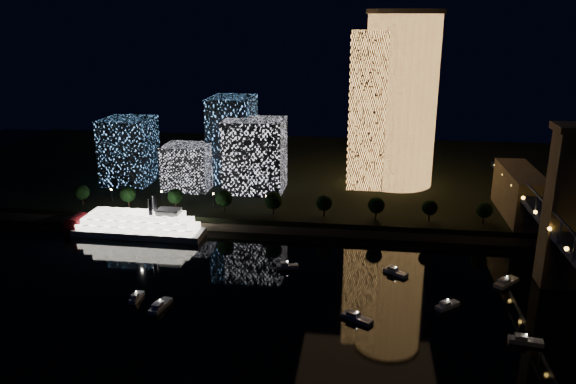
% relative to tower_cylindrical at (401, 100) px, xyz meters
% --- Properties ---
extents(ground, '(520.00, 520.00, 0.00)m').
position_rel_tower_cylindrical_xyz_m(ground, '(-19.79, -138.57, -43.97)').
color(ground, black).
rests_on(ground, ground).
extents(far_bank, '(420.00, 160.00, 5.00)m').
position_rel_tower_cylindrical_xyz_m(far_bank, '(-19.79, 21.43, -41.47)').
color(far_bank, black).
rests_on(far_bank, ground).
extents(seawall, '(420.00, 6.00, 3.00)m').
position_rel_tower_cylindrical_xyz_m(seawall, '(-19.79, -56.57, -42.47)').
color(seawall, '#6B5E4C').
rests_on(seawall, ground).
extents(tower_cylindrical, '(34.00, 34.00, 77.69)m').
position_rel_tower_cylindrical_xyz_m(tower_cylindrical, '(0.00, 0.00, 0.00)').
color(tower_cylindrical, '#F3A24D').
rests_on(tower_cylindrical, far_bank).
extents(tower_rectangular, '(21.66, 21.66, 68.93)m').
position_rel_tower_cylindrical_xyz_m(tower_rectangular, '(-11.94, -3.64, -4.50)').
color(tower_rectangular, '#F3A24D').
rests_on(tower_rectangular, far_bank).
extents(midrise_blocks, '(84.41, 39.63, 39.31)m').
position_rel_tower_cylindrical_xyz_m(midrise_blocks, '(-86.63, -13.05, -22.77)').
color(midrise_blocks, white).
rests_on(midrise_blocks, far_bank).
extents(riverboat, '(53.57, 11.96, 16.09)m').
position_rel_tower_cylindrical_xyz_m(riverboat, '(-101.16, -67.90, -39.84)').
color(riverboat, silver).
rests_on(riverboat, ground).
extents(motorboats, '(120.43, 82.89, 2.78)m').
position_rel_tower_cylindrical_xyz_m(motorboats, '(-21.20, -120.63, -43.15)').
color(motorboats, silver).
rests_on(motorboats, ground).
extents(esplanade_trees, '(166.25, 6.93, 8.96)m').
position_rel_tower_cylindrical_xyz_m(esplanade_trees, '(-52.16, -50.57, -33.49)').
color(esplanade_trees, black).
rests_on(esplanade_trees, far_bank).
extents(street_lamps, '(132.70, 0.70, 5.65)m').
position_rel_tower_cylindrical_xyz_m(street_lamps, '(-53.79, -44.57, -34.95)').
color(street_lamps, black).
rests_on(street_lamps, far_bank).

